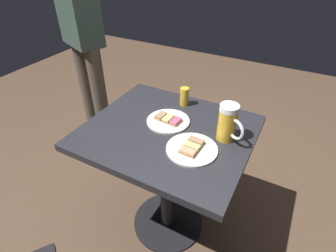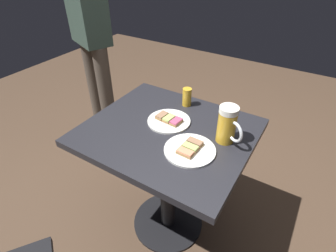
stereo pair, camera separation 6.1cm
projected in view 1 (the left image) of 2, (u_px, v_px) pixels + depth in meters
ground_plane at (168, 222)px, 1.73m from camera, size 6.00×6.00×0.00m
cafe_table at (168, 154)px, 1.38m from camera, size 0.80×0.70×0.75m
plate_near at (168, 120)px, 1.34m from camera, size 0.22×0.22×0.03m
plate_far at (192, 148)px, 1.16m from camera, size 0.23×0.23×0.03m
beer_mug at (228, 123)px, 1.18m from camera, size 0.14×0.10×0.18m
beer_glass_small at (184, 96)px, 1.45m from camera, size 0.05×0.05×0.10m
patron_standing at (82, 33)px, 1.82m from camera, size 0.36×0.29×1.68m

